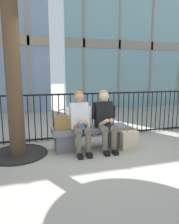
{
  "coord_description": "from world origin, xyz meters",
  "views": [
    {
      "loc": [
        -1.21,
        -3.98,
        1.52
      ],
      "look_at": [
        0.0,
        0.1,
        0.75
      ],
      "focal_mm": 33.29,
      "sensor_mm": 36.0,
      "label": 1
    }
  ],
  "objects_px": {
    "seated_person_with_phone": "(80,120)",
    "seated_person_companion": "(105,118)",
    "handbag_on_bench": "(63,122)",
    "stone_bench": "(91,135)",
    "shopping_bag": "(129,140)"
  },
  "relations": [
    {
      "from": "seated_person_with_phone",
      "to": "seated_person_companion",
      "type": "xyz_separation_m",
      "value": [
        0.52,
        0.0,
        0.0
      ]
    },
    {
      "from": "stone_bench",
      "to": "handbag_on_bench",
      "type": "height_order",
      "value": "handbag_on_bench"
    },
    {
      "from": "stone_bench",
      "to": "seated_person_with_phone",
      "type": "relative_size",
      "value": 1.32
    },
    {
      "from": "stone_bench",
      "to": "seated_person_with_phone",
      "type": "bearing_deg",
      "value": -153.65
    },
    {
      "from": "seated_person_with_phone",
      "to": "shopping_bag",
      "type": "relative_size",
      "value": 2.49
    },
    {
      "from": "seated_person_companion",
      "to": "shopping_bag",
      "type": "distance_m",
      "value": 0.67
    },
    {
      "from": "seated_person_companion",
      "to": "handbag_on_bench",
      "type": "height_order",
      "value": "seated_person_companion"
    },
    {
      "from": "stone_bench",
      "to": "seated_person_companion",
      "type": "relative_size",
      "value": 1.32
    },
    {
      "from": "stone_bench",
      "to": "shopping_bag",
      "type": "distance_m",
      "value": 0.79
    },
    {
      "from": "seated_person_companion",
      "to": "handbag_on_bench",
      "type": "xyz_separation_m",
      "value": [
        -0.84,
        0.12,
        -0.05
      ]
    },
    {
      "from": "handbag_on_bench",
      "to": "shopping_bag",
      "type": "relative_size",
      "value": 0.84
    },
    {
      "from": "handbag_on_bench",
      "to": "shopping_bag",
      "type": "bearing_deg",
      "value": -12.21
    },
    {
      "from": "seated_person_companion",
      "to": "handbag_on_bench",
      "type": "relative_size",
      "value": 2.98
    },
    {
      "from": "stone_bench",
      "to": "shopping_bag",
      "type": "xyz_separation_m",
      "value": [
        0.73,
        -0.29,
        -0.07
      ]
    },
    {
      "from": "shopping_bag",
      "to": "stone_bench",
      "type": "bearing_deg",
      "value": 158.11
    }
  ]
}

